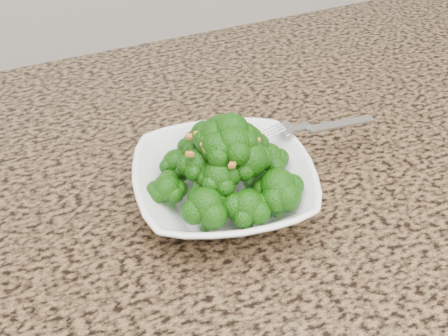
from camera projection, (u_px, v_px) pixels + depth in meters
name	position (u px, v px, depth m)	size (l,w,h in m)	color
granite_counter	(134.00, 317.00, 0.54)	(1.64, 1.04, 0.03)	brown
bowl	(224.00, 186.00, 0.63)	(0.20, 0.20, 0.05)	white
broccoli_pile	(224.00, 142.00, 0.59)	(0.18, 0.18, 0.07)	#154E08
garlic_topping	(224.00, 111.00, 0.56)	(0.11, 0.11, 0.01)	orange
fork	(304.00, 127.00, 0.66)	(0.18, 0.03, 0.01)	silver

